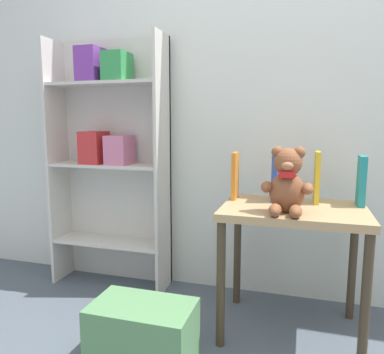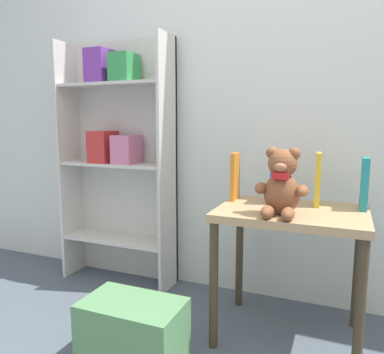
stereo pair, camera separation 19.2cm
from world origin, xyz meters
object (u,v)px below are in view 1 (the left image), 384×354
object	(u,v)px
book_standing_orange	(235,176)
book_standing_yellow	(317,177)
display_table	(293,226)
book_standing_blue	(275,176)
storage_bin	(143,335)
bookshelf_side	(110,149)
book_standing_teal	(361,181)
teddy_bear	(287,183)

from	to	relation	value
book_standing_orange	book_standing_yellow	xyz separation A→B (m)	(0.40, 0.01, 0.01)
display_table	book_standing_blue	xyz separation A→B (m)	(-0.10, 0.12, 0.22)
book_standing_blue	book_standing_yellow	distance (m)	0.20
book_standing_yellow	storage_bin	distance (m)	1.07
bookshelf_side	book_standing_teal	world-z (taller)	bookshelf_side
book_standing_yellow	storage_bin	xyz separation A→B (m)	(-0.68, -0.56, -0.61)
book_standing_teal	teddy_bear	bearing A→B (deg)	-144.35
bookshelf_side	book_standing_yellow	bearing A→B (deg)	-7.84
display_table	book_standing_yellow	distance (m)	0.27
display_table	storage_bin	bearing A→B (deg)	-142.34
display_table	book_standing_orange	bearing A→B (deg)	161.32
teddy_bear	book_standing_orange	distance (m)	0.35
bookshelf_side	teddy_bear	xyz separation A→B (m)	(1.08, -0.41, -0.09)
book_standing_teal	display_table	bearing A→B (deg)	-160.00
book_standing_yellow	teddy_bear	bearing A→B (deg)	-120.91
book_standing_orange	book_standing_yellow	size ratio (longest dim) A/B	0.95
bookshelf_side	book_standing_yellow	xyz separation A→B (m)	(1.20, -0.17, -0.10)
bookshelf_side	book_standing_blue	bearing A→B (deg)	-9.25
teddy_bear	book_standing_orange	xyz separation A→B (m)	(-0.27, 0.23, -0.01)
display_table	book_standing_orange	size ratio (longest dim) A/B	2.74
display_table	book_standing_orange	world-z (taller)	book_standing_orange
teddy_bear	display_table	bearing A→B (deg)	76.93
book_standing_orange	book_standing_teal	xyz separation A→B (m)	(0.60, 0.01, -0.00)
bookshelf_side	storage_bin	size ratio (longest dim) A/B	3.54
display_table	book_standing_orange	xyz separation A→B (m)	(-0.30, 0.10, 0.21)
book_standing_orange	book_standing_yellow	bearing A→B (deg)	2.37
book_standing_blue	storage_bin	size ratio (longest dim) A/B	0.57
display_table	bookshelf_side	bearing A→B (deg)	165.82
book_standing_orange	book_standing_blue	xyz separation A→B (m)	(0.20, 0.01, 0.00)
book_standing_orange	storage_bin	bearing A→B (deg)	-116.60
teddy_bear	storage_bin	distance (m)	0.89
display_table	book_standing_blue	size ratio (longest dim) A/B	2.68
bookshelf_side	display_table	bearing A→B (deg)	-14.18
book_standing_blue	book_standing_teal	bearing A→B (deg)	-0.34
book_standing_yellow	bookshelf_side	bearing A→B (deg)	169.33
teddy_bear	book_standing_orange	bearing A→B (deg)	139.42
book_standing_orange	book_standing_teal	bearing A→B (deg)	1.70
bookshelf_side	teddy_bear	bearing A→B (deg)	-20.79
teddy_bear	book_standing_orange	world-z (taller)	teddy_bear
display_table	book_standing_blue	bearing A→B (deg)	130.72
display_table	storage_bin	size ratio (longest dim) A/B	1.54
teddy_bear	storage_bin	world-z (taller)	teddy_bear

